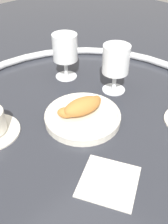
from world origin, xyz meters
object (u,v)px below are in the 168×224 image
Objects in this scene: pastry_plate at (84,117)px; juice_glass_right at (116,62)px; croissant_large at (83,107)px; folded_napkin at (109,181)px; juice_glass_left at (65,50)px.

pastry_plate is 0.19m from juice_glass_right.
croissant_large reaches higher than pastry_plate.
juice_glass_left is at bearing 60.53° from folded_napkin.
juice_glass_left reaches higher than croissant_large.
juice_glass_right is (0.17, 0.04, 0.08)m from pastry_plate.
croissant_large is at bearing -119.92° from juice_glass_left.
croissant_large reaches higher than folded_napkin.
juice_glass_left is 0.43m from folded_napkin.
croissant_large is 1.22× the size of folded_napkin.
folded_napkin is at bearing -119.47° from juice_glass_left.
juice_glass_right is at bearing 14.22° from croissant_large.
croissant_large is 0.24m from juice_glass_left.
juice_glass_right reaches higher than folded_napkin.
folded_napkin is at bearing -140.62° from juice_glass_right.
croissant_large is at bearing 78.20° from pastry_plate.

